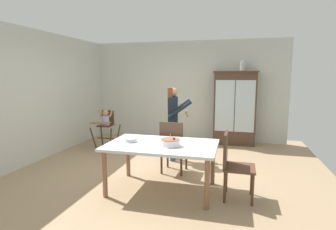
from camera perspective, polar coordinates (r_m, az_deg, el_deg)
ground_plane at (r=5.17m, az=-1.86°, el=-11.60°), size 6.24×6.24×0.00m
wall_back at (r=7.42m, az=3.90°, el=5.15°), size 5.32×0.06×2.70m
wall_left at (r=6.16m, az=-26.13°, el=3.66°), size 0.06×5.32×2.70m
china_cabinet at (r=7.07m, az=14.07°, el=1.49°), size 1.10×0.48×1.89m
ceramic_vase at (r=7.03m, az=15.67°, el=10.03°), size 0.13×0.13×0.27m
high_chair_with_toddler at (r=6.64m, az=-13.21°, el=-1.48°), size 0.60×0.70×0.95m
adult_person at (r=5.53m, az=1.10°, el=0.09°), size 0.59×0.58×1.53m
dining_table at (r=4.10m, az=-1.34°, el=-7.28°), size 1.67×1.06×0.74m
birthday_cake at (r=3.94m, az=0.51°, el=-5.89°), size 0.28×0.28×0.19m
serving_bowl at (r=4.22m, az=-7.91°, el=-5.36°), size 0.18×0.18×0.05m
dining_chair_far_side at (r=4.82m, az=1.00°, el=-6.15°), size 0.46×0.46×0.96m
dining_chair_right_end at (r=3.99m, az=13.56°, el=-9.52°), size 0.45×0.45×0.96m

